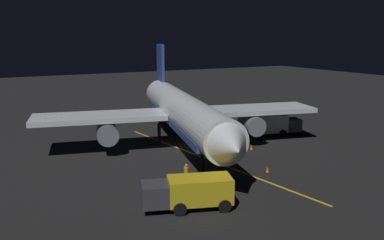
{
  "coord_description": "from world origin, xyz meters",
  "views": [
    {
      "loc": [
        18.49,
        36.6,
        11.67
      ],
      "look_at": [
        0.0,
        2.0,
        3.5
      ],
      "focal_mm": 37.8,
      "sensor_mm": 36.0,
      "label": 1
    }
  ],
  "objects_px": {
    "ground_crew_worker": "(186,174)",
    "traffic_cone_near_right": "(210,152)",
    "traffic_cone_far": "(267,170)",
    "baggage_truck": "(190,192)",
    "airliner": "(182,111)",
    "traffic_cone_under_wing": "(158,191)",
    "traffic_cone_near_left": "(251,148)",
    "catering_truck": "(272,125)"
  },
  "relations": [
    {
      "from": "catering_truck",
      "to": "traffic_cone_far",
      "type": "height_order",
      "value": "catering_truck"
    },
    {
      "from": "catering_truck",
      "to": "traffic_cone_near_left",
      "type": "relative_size",
      "value": 11.85
    },
    {
      "from": "traffic_cone_near_right",
      "to": "traffic_cone_under_wing",
      "type": "distance_m",
      "value": 11.38
    },
    {
      "from": "airliner",
      "to": "baggage_truck",
      "type": "bearing_deg",
      "value": 65.49
    },
    {
      "from": "airliner",
      "to": "traffic_cone_under_wing",
      "type": "xyz_separation_m",
      "value": [
        7.41,
        10.67,
        -3.69
      ]
    },
    {
      "from": "traffic_cone_near_right",
      "to": "traffic_cone_near_left",
      "type": "bearing_deg",
      "value": 170.04
    },
    {
      "from": "traffic_cone_far",
      "to": "ground_crew_worker",
      "type": "bearing_deg",
      "value": -5.48
    },
    {
      "from": "traffic_cone_under_wing",
      "to": "traffic_cone_far",
      "type": "bearing_deg",
      "value": 179.85
    },
    {
      "from": "catering_truck",
      "to": "traffic_cone_under_wing",
      "type": "relative_size",
      "value": 11.85
    },
    {
      "from": "baggage_truck",
      "to": "traffic_cone_far",
      "type": "relative_size",
      "value": 11.78
    },
    {
      "from": "airliner",
      "to": "traffic_cone_near_right",
      "type": "relative_size",
      "value": 59.75
    },
    {
      "from": "airliner",
      "to": "catering_truck",
      "type": "distance_m",
      "value": 12.26
    },
    {
      "from": "baggage_truck",
      "to": "ground_crew_worker",
      "type": "distance_m",
      "value": 4.55
    },
    {
      "from": "catering_truck",
      "to": "traffic_cone_near_right",
      "type": "height_order",
      "value": "catering_truck"
    },
    {
      "from": "traffic_cone_near_right",
      "to": "baggage_truck",
      "type": "bearing_deg",
      "value": 53.57
    },
    {
      "from": "traffic_cone_near_left",
      "to": "traffic_cone_near_right",
      "type": "height_order",
      "value": "same"
    },
    {
      "from": "baggage_truck",
      "to": "traffic_cone_under_wing",
      "type": "relative_size",
      "value": 11.78
    },
    {
      "from": "ground_crew_worker",
      "to": "traffic_cone_near_right",
      "type": "relative_size",
      "value": 3.16
    },
    {
      "from": "baggage_truck",
      "to": "traffic_cone_near_left",
      "type": "height_order",
      "value": "baggage_truck"
    },
    {
      "from": "ground_crew_worker",
      "to": "traffic_cone_far",
      "type": "distance_m",
      "value": 7.63
    },
    {
      "from": "catering_truck",
      "to": "ground_crew_worker",
      "type": "bearing_deg",
      "value": 30.51
    },
    {
      "from": "traffic_cone_near_left",
      "to": "traffic_cone_far",
      "type": "height_order",
      "value": "same"
    },
    {
      "from": "traffic_cone_near_right",
      "to": "traffic_cone_far",
      "type": "height_order",
      "value": "same"
    },
    {
      "from": "airliner",
      "to": "baggage_truck",
      "type": "height_order",
      "value": "airliner"
    },
    {
      "from": "traffic_cone_near_right",
      "to": "airliner",
      "type": "bearing_deg",
      "value": -67.95
    },
    {
      "from": "ground_crew_worker",
      "to": "traffic_cone_near_left",
      "type": "xyz_separation_m",
      "value": [
        -10.56,
        -5.69,
        -0.64
      ]
    },
    {
      "from": "traffic_cone_far",
      "to": "traffic_cone_near_right",
      "type": "bearing_deg",
      "value": -77.81
    },
    {
      "from": "baggage_truck",
      "to": "traffic_cone_near_right",
      "type": "distance_m",
      "value": 13.25
    },
    {
      "from": "airliner",
      "to": "traffic_cone_near_left",
      "type": "relative_size",
      "value": 59.75
    },
    {
      "from": "ground_crew_worker",
      "to": "traffic_cone_near_right",
      "type": "xyz_separation_m",
      "value": [
        -6.01,
        -6.49,
        -0.64
      ]
    },
    {
      "from": "catering_truck",
      "to": "airliner",
      "type": "bearing_deg",
      "value": -0.96
    },
    {
      "from": "airliner",
      "to": "traffic_cone_near_right",
      "type": "height_order",
      "value": "airliner"
    },
    {
      "from": "airliner",
      "to": "catering_truck",
      "type": "bearing_deg",
      "value": 179.04
    },
    {
      "from": "ground_crew_worker",
      "to": "traffic_cone_near_right",
      "type": "bearing_deg",
      "value": -132.83
    },
    {
      "from": "ground_crew_worker",
      "to": "traffic_cone_under_wing",
      "type": "height_order",
      "value": "ground_crew_worker"
    },
    {
      "from": "airliner",
      "to": "baggage_truck",
      "type": "relative_size",
      "value": 5.07
    },
    {
      "from": "baggage_truck",
      "to": "airliner",
      "type": "bearing_deg",
      "value": -114.51
    },
    {
      "from": "traffic_cone_near_left",
      "to": "traffic_cone_under_wing",
      "type": "height_order",
      "value": "same"
    },
    {
      "from": "ground_crew_worker",
      "to": "traffic_cone_near_left",
      "type": "distance_m",
      "value": 12.01
    },
    {
      "from": "airliner",
      "to": "traffic_cone_near_right",
      "type": "xyz_separation_m",
      "value": [
        -1.41,
        3.48,
        -3.69
      ]
    },
    {
      "from": "ground_crew_worker",
      "to": "traffic_cone_under_wing",
      "type": "bearing_deg",
      "value": 13.98
    },
    {
      "from": "baggage_truck",
      "to": "traffic_cone_near_left",
      "type": "bearing_deg",
      "value": -141.58
    }
  ]
}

